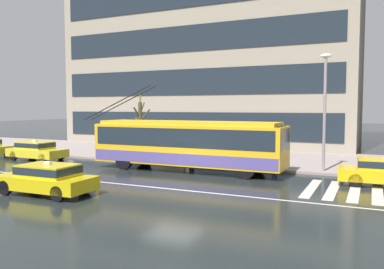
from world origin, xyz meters
The scene contains 17 objects.
ground_plane centered at (0.00, 0.00, 0.00)m, with size 160.00×160.00×0.00m, color #202727.
sidewalk_slab centered at (0.00, 10.28, 0.07)m, with size 80.00×10.00×0.14m, color gray.
crosswalk_stripe_edge_near centered at (6.18, 1.64, 0.00)m, with size 0.44×4.40×0.01m, color beige.
crosswalk_stripe_inner_a centered at (7.08, 1.64, 0.00)m, with size 0.44×4.40×0.01m, color beige.
crosswalk_stripe_center centered at (7.98, 1.64, 0.00)m, with size 0.44×4.40×0.01m, color beige.
crosswalk_stripe_inner_b centered at (8.88, 1.64, 0.00)m, with size 0.44×4.40×0.01m, color beige.
lane_centre_line centered at (0.00, -1.20, 0.00)m, with size 72.00×0.14×0.01m, color silver.
trolleybus centered at (-1.01, 3.68, 1.57)m, with size 12.74×2.58×4.94m.
taxi_queued_behind_bus centered at (-12.47, 3.39, 0.70)m, with size 4.30×1.91×1.39m.
taxi_oncoming_near centered at (-3.71, -4.32, 0.70)m, with size 4.28×1.91×1.39m.
bus_shelter centered at (-4.02, 7.03, 1.99)m, with size 3.55×1.54×2.52m.
pedestrian_at_shelter centered at (-5.40, 8.21, 1.71)m, with size 1.44×1.44×1.97m.
pedestrian_approaching_curb centered at (3.37, 6.56, 1.06)m, with size 0.40×0.40×1.56m.
pedestrian_walking_past centered at (-1.62, 5.77, 1.67)m, with size 1.46×1.46×1.89m.
street_lamp centered at (6.20, 5.96, 3.94)m, with size 0.60×0.32×6.40m.
street_tree_bare centered at (-6.90, 7.95, 2.38)m, with size 1.79×1.62×4.53m.
office_tower_corner_left centered at (-6.28, 22.12, 11.58)m, with size 27.95×15.24×23.14m.
Camera 1 is at (8.62, -16.37, 3.65)m, focal length 36.48 mm.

